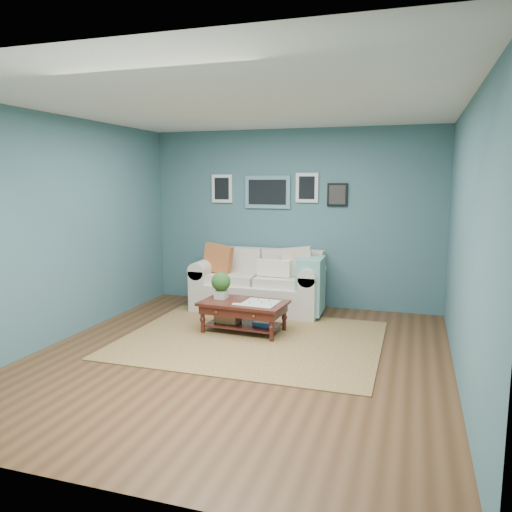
% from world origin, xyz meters
% --- Properties ---
extents(room_shell, '(5.00, 5.02, 2.70)m').
position_xyz_m(room_shell, '(-0.01, 0.06, 1.36)').
color(room_shell, brown).
rests_on(room_shell, ground).
extents(area_rug, '(3.08, 2.47, 0.01)m').
position_xyz_m(area_rug, '(-0.05, 0.62, 0.01)').
color(area_rug, brown).
rests_on(area_rug, ground).
extents(loveseat, '(1.94, 0.88, 1.00)m').
position_xyz_m(loveseat, '(-0.31, 2.03, 0.41)').
color(loveseat, beige).
rests_on(loveseat, ground).
extents(coffee_table, '(1.12, 0.70, 0.75)m').
position_xyz_m(coffee_table, '(-0.30, 0.90, 0.33)').
color(coffee_table, '#351109').
rests_on(coffee_table, ground).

